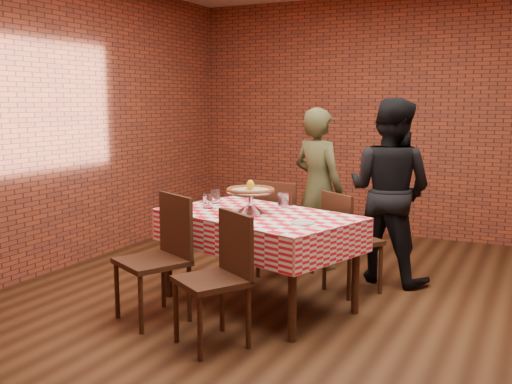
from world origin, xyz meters
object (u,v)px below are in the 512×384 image
at_px(pizza, 250,191).
at_px(water_glass_right, 215,196).
at_px(chair_far_right, 353,242).
at_px(water_glass_left, 208,201).
at_px(diner_olive, 318,188).
at_px(table, 258,260).
at_px(pizza_stand, 250,202).
at_px(chair_near_right, 211,281).
at_px(chair_far_left, 286,228).
at_px(chair_near_left, 152,259).
at_px(condiment_caddy, 285,200).
at_px(diner_black, 390,191).

distance_m(pizza, water_glass_right, 0.57).
bearing_deg(pizza, chair_far_right, 46.34).
relative_size(water_glass_left, diner_olive, 0.08).
bearing_deg(table, pizza_stand, -164.54).
bearing_deg(chair_far_right, chair_near_right, 105.24).
xyz_separation_m(table, chair_far_left, (-0.13, 0.85, 0.08)).
distance_m(chair_near_left, diner_olive, 2.06).
height_order(chair_far_left, chair_far_right, chair_far_left).
bearing_deg(water_glass_right, table, -25.19).
relative_size(condiment_caddy, chair_near_left, 0.14).
distance_m(condiment_caddy, diner_black, 1.07).
bearing_deg(water_glass_left, pizza, -4.65).
height_order(condiment_caddy, chair_near_right, chair_near_right).
relative_size(chair_far_right, diner_olive, 0.56).
bearing_deg(diner_black, diner_olive, 0.32).
xyz_separation_m(pizza, diner_olive, (0.09, 1.31, -0.15)).
bearing_deg(chair_near_left, water_glass_left, 108.66).
bearing_deg(chair_far_left, diner_olive, -103.08).
bearing_deg(chair_near_right, water_glass_right, 150.15).
bearing_deg(diner_black, chair_near_right, 83.09).
xyz_separation_m(pizza_stand, chair_near_right, (0.14, -0.85, -0.40)).
bearing_deg(chair_near_left, diner_black, 79.24).
distance_m(condiment_caddy, chair_far_right, 0.72).
distance_m(pizza_stand, diner_black, 1.42).
bearing_deg(water_glass_left, chair_near_right, -57.94).
distance_m(table, diner_black, 1.45).
bearing_deg(chair_near_right, water_glass_left, 153.32).
bearing_deg(water_glass_left, diner_black, 41.75).
height_order(pizza, water_glass_right, pizza).
height_order(condiment_caddy, diner_olive, diner_olive).
bearing_deg(diner_olive, chair_far_left, 91.48).
relative_size(water_glass_right, diner_olive, 0.08).
height_order(table, water_glass_left, water_glass_left).
relative_size(water_glass_left, chair_near_right, 0.14).
distance_m(table, diner_olive, 1.36).
bearing_deg(pizza, chair_near_right, -80.83).
distance_m(chair_near_right, diner_olive, 2.19).
bearing_deg(condiment_caddy, chair_near_right, -90.84).
height_order(table, pizza_stand, pizza_stand).
relative_size(chair_near_right, chair_far_right, 1.02).
bearing_deg(table, condiment_caddy, 70.01).
bearing_deg(diner_black, pizza, 66.33).
relative_size(water_glass_left, chair_far_right, 0.14).
xyz_separation_m(water_glass_right, chair_near_left, (-0.02, -0.91, -0.35)).
bearing_deg(water_glass_right, condiment_caddy, 3.35).
distance_m(chair_near_left, chair_near_right, 0.68).
bearing_deg(condiment_caddy, chair_far_right, 37.99).
height_order(pizza, chair_near_left, pizza).
bearing_deg(chair_near_left, chair_near_right, 7.52).
distance_m(water_glass_left, chair_near_left, 0.76).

